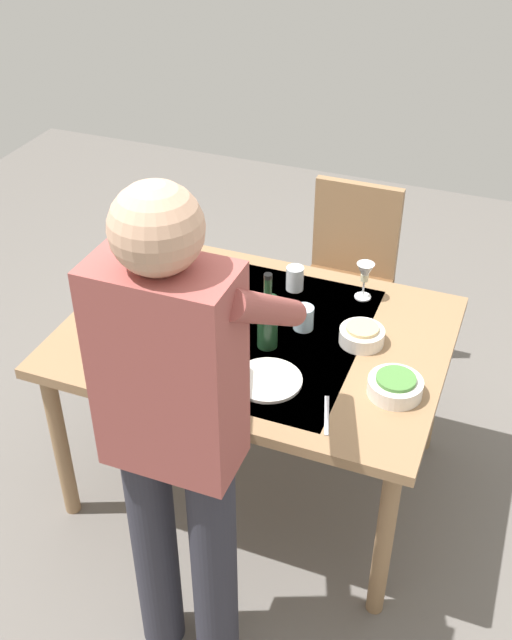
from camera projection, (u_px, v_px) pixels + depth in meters
name	position (u px, v px, depth m)	size (l,w,h in m)	color
ground_plane	(256.00, 475.00, 3.22)	(6.00, 6.00, 0.00)	#66605B
dining_table	(256.00, 348.00, 2.83)	(1.37, 1.00, 0.75)	#93704C
chair_near	(348.00, 269.00, 3.55)	(0.40, 0.40, 0.91)	brown
person_server	(177.00, 428.00, 2.06)	(0.42, 0.61, 1.69)	#2D2D38
wine_bottle	(268.00, 320.00, 2.65)	(0.07, 0.07, 0.30)	black
wine_glass_left	(365.00, 274.00, 2.90)	(0.07, 0.07, 0.15)	white
wine_glass_right	(96.00, 320.00, 2.66)	(0.07, 0.07, 0.15)	white
water_cup_near_left	(304.00, 318.00, 2.77)	(0.07, 0.07, 0.09)	silver
water_cup_near_right	(295.00, 278.00, 2.99)	(0.07, 0.07, 0.10)	silver
water_cup_far_left	(203.00, 352.00, 2.60)	(0.07, 0.07, 0.10)	silver
serving_bowl_pasta	(192.00, 298.00, 2.90)	(0.30, 0.30, 0.07)	white
side_bowl_salad	(395.00, 386.00, 2.48)	(0.18, 0.18, 0.07)	white
side_bowl_bread	(362.00, 335.00, 2.71)	(0.16, 0.16, 0.07)	white
dinner_plate_near	(268.00, 380.00, 2.55)	(0.23, 0.23, 0.01)	white
table_fork	(327.00, 415.00, 2.41)	(0.01, 0.18, 0.01)	silver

